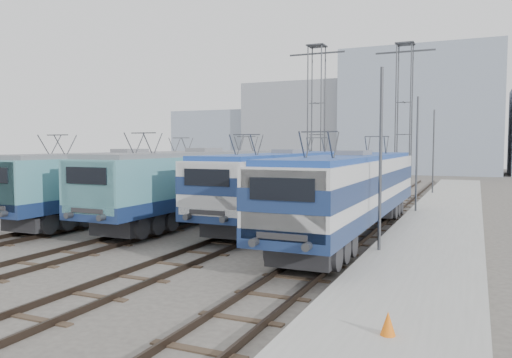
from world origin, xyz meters
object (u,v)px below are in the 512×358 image
object	(u,v)px
locomotive_center_right	(287,178)
mast_front	(380,164)
locomotive_far_right	(353,186)
catenary_tower_west	(316,114)
mast_mid	(417,157)
mast_rear	(433,153)
catenary_tower_east	(404,113)
locomotive_center_left	(202,178)
locomotive_far_left	(128,178)
safety_cone	(388,323)

from	to	relation	value
locomotive_center_right	mast_front	bearing A→B (deg)	-48.99
locomotive_center_right	locomotive_far_right	distance (m)	5.77
catenary_tower_west	mast_mid	distance (m)	12.16
locomotive_far_right	mast_rear	distance (m)	20.42
catenary_tower_east	mast_mid	bearing A→B (deg)	-78.14
locomotive_center_left	mast_rear	distance (m)	21.24
locomotive_far_right	catenary_tower_west	world-z (taller)	catenary_tower_west
mast_mid	mast_rear	bearing A→B (deg)	90.00
catenary_tower_east	mast_rear	distance (m)	4.28
mast_front	mast_mid	distance (m)	12.00
mast_mid	mast_rear	xyz separation A→B (m)	(0.00, 12.00, 0.00)
mast_front	mast_mid	xyz separation A→B (m)	(0.00, 12.00, 0.00)
mast_front	catenary_tower_east	bearing A→B (deg)	95.45
locomotive_far_left	locomotive_far_right	size ratio (longest dim) A/B	1.00
mast_rear	safety_cone	bearing A→B (deg)	-87.06
locomotive_far_left	locomotive_far_right	xyz separation A→B (m)	(13.50, -1.24, 0.05)
safety_cone	mast_mid	bearing A→B (deg)	94.68
locomotive_center_right	locomotive_far_left	bearing A→B (deg)	-165.25
locomotive_far_left	mast_front	bearing A→B (deg)	-17.82
catenary_tower_east	mast_rear	world-z (taller)	catenary_tower_east
locomotive_far_left	mast_mid	size ratio (longest dim) A/B	2.62
catenary_tower_west	mast_mid	size ratio (longest dim) A/B	1.71
safety_cone	catenary_tower_east	bearing A→B (deg)	97.07
locomotive_center_right	catenary_tower_west	size ratio (longest dim) A/B	1.52
mast_front	locomotive_far_left	bearing A→B (deg)	162.18
mast_rear	safety_cone	distance (m)	32.53
catenary_tower_west	mast_mid	world-z (taller)	catenary_tower_west
locomotive_center_left	locomotive_center_right	bearing A→B (deg)	18.77
locomotive_center_right	locomotive_far_right	world-z (taller)	locomotive_center_right
catenary_tower_east	mast_front	distance (m)	22.32
locomotive_center_left	safety_cone	distance (m)	18.95
safety_cone	catenary_tower_west	bearing A→B (deg)	109.90
catenary_tower_east	mast_mid	distance (m)	10.69
mast_mid	catenary_tower_east	bearing A→B (deg)	101.86
mast_front	mast_mid	size ratio (longest dim) A/B	1.00
locomotive_far_right	catenary_tower_west	distance (m)	18.16
locomotive_far_right	locomotive_center_left	bearing A→B (deg)	167.01
locomotive_center_right	mast_rear	xyz separation A→B (m)	(6.35, 16.70, 1.17)
locomotive_center_left	mast_mid	size ratio (longest dim) A/B	2.66
catenary_tower_east	mast_mid	xyz separation A→B (m)	(2.10, -10.00, -3.14)
locomotive_center_right	mast_front	world-z (taller)	mast_front
catenary_tower_east	safety_cone	world-z (taller)	catenary_tower_east
locomotive_center_left	mast_front	world-z (taller)	mast_front
locomotive_center_right	safety_cone	world-z (taller)	locomotive_center_right
locomotive_far_left	safety_cone	xyz separation A→B (m)	(17.01, -13.29, -1.73)
locomotive_far_right	mast_rear	bearing A→B (deg)	84.79
locomotive_far_right	catenary_tower_east	size ratio (longest dim) A/B	1.52
locomotive_far_right	catenary_tower_west	xyz separation A→B (m)	(-6.75, 16.30, 4.31)
catenary_tower_east	mast_rear	bearing A→B (deg)	43.60
locomotive_far_right	safety_cone	xyz separation A→B (m)	(3.51, -12.05, -1.78)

